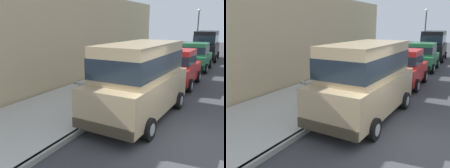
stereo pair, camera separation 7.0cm
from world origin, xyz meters
The scene contains 11 objects.
ground_plane centered at (0.00, 0.00, 0.00)m, with size 80.00×80.00×0.00m, color #38383A.
curb centered at (-3.20, 0.00, 0.07)m, with size 0.16×64.00×0.14m, color gray.
sidewalk centered at (-5.00, 0.00, 0.07)m, with size 3.60×64.00×0.14m, color #B7B5AD.
car_tan_van centered at (-2.18, 1.21, 1.39)m, with size 2.26×4.97×2.52m.
car_red_hatchback centered at (-2.13, 6.23, 0.98)m, with size 1.97×3.81×1.88m.
car_green_hatchback centered at (-2.12, 11.27, 0.98)m, with size 1.96×3.80×1.88m.
car_black_van centered at (-2.21, 16.79, 1.39)m, with size 2.23×4.95×2.52m.
dog_grey centered at (-5.73, 2.74, 0.43)m, with size 0.33×0.74×0.49m.
fire_hydrant centered at (-3.65, 0.72, 0.48)m, with size 0.34×0.24×0.72m.
street_lamp centered at (-3.55, 19.95, 2.91)m, with size 0.36×0.36×4.42m.
building_facade centered at (-7.10, 4.81, 2.36)m, with size 0.50×20.00×4.73m, color tan.
Camera 1 is at (0.76, -6.20, 3.12)m, focal length 38.97 mm.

